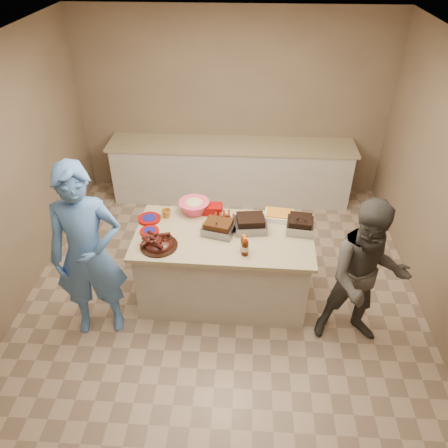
# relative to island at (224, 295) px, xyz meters

# --- Properties ---
(room) EXTENTS (4.50, 5.00, 2.70)m
(room) POSITION_rel_island_xyz_m (-0.02, -0.02, 0.00)
(room) COLOR #8A745B
(room) RESTS_ON ground
(back_counter) EXTENTS (3.60, 0.64, 0.90)m
(back_counter) POSITION_rel_island_xyz_m (-0.02, 2.18, 0.45)
(back_counter) COLOR beige
(back_counter) RESTS_ON ground
(island) EXTENTS (1.89, 1.03, 0.88)m
(island) POSITION_rel_island_xyz_m (0.00, 0.00, 0.00)
(island) COLOR beige
(island) RESTS_ON ground
(rib_platter) EXTENTS (0.47, 0.47, 0.15)m
(rib_platter) POSITION_rel_island_xyz_m (-0.64, -0.24, 0.88)
(rib_platter) COLOR #40120D
(rib_platter) RESTS_ON island
(pulled_pork_tray) EXTENTS (0.37, 0.31, 0.10)m
(pulled_pork_tray) POSITION_rel_island_xyz_m (-0.06, 0.02, 0.88)
(pulled_pork_tray) COLOR #47230F
(pulled_pork_tray) RESTS_ON island
(brisket_tray) EXTENTS (0.36, 0.31, 0.10)m
(brisket_tray) POSITION_rel_island_xyz_m (0.28, 0.11, 0.88)
(brisket_tray) COLOR black
(brisket_tray) RESTS_ON island
(roasting_pan) EXTENTS (0.31, 0.31, 0.11)m
(roasting_pan) POSITION_rel_island_xyz_m (0.80, 0.12, 0.88)
(roasting_pan) COLOR gray
(roasting_pan) RESTS_ON island
(coleslaw_bowl) EXTENTS (0.35, 0.35, 0.23)m
(coleslaw_bowl) POSITION_rel_island_xyz_m (-0.35, 0.40, 0.88)
(coleslaw_bowl) COLOR #F0416B
(coleslaw_bowl) RESTS_ON island
(sausage_plate) EXTENTS (0.30, 0.30, 0.05)m
(sausage_plate) POSITION_rel_island_xyz_m (-0.01, 0.25, 0.88)
(sausage_plate) COLOR silver
(sausage_plate) RESTS_ON island
(mac_cheese_dish) EXTENTS (0.34, 0.27, 0.08)m
(mac_cheese_dish) POSITION_rel_island_xyz_m (0.59, 0.33, 0.88)
(mac_cheese_dish) COLOR orange
(mac_cheese_dish) RESTS_ON island
(bbq_bottle_a) EXTENTS (0.07, 0.07, 0.19)m
(bbq_bottle_a) POSITION_rel_island_xyz_m (0.21, -0.25, 0.88)
(bbq_bottle_a) COLOR #391402
(bbq_bottle_a) RESTS_ON island
(bbq_bottle_b) EXTENTS (0.07, 0.07, 0.21)m
(bbq_bottle_b) POSITION_rel_island_xyz_m (0.23, -0.32, 0.88)
(bbq_bottle_b) COLOR #391402
(bbq_bottle_b) RESTS_ON island
(mustard_bottle) EXTENTS (0.04, 0.04, 0.12)m
(mustard_bottle) POSITION_rel_island_xyz_m (-0.21, 0.08, 0.88)
(mustard_bottle) COLOR #EEB700
(mustard_bottle) RESTS_ON island
(sauce_bowl) EXTENTS (0.14, 0.05, 0.14)m
(sauce_bowl) POSITION_rel_island_xyz_m (0.00, 0.27, 0.88)
(sauce_bowl) COLOR silver
(sauce_bowl) RESTS_ON island
(plate_stack_large) EXTENTS (0.25, 0.25, 0.03)m
(plate_stack_large) POSITION_rel_island_xyz_m (-0.83, 0.22, 0.88)
(plate_stack_large) COLOR #890706
(plate_stack_large) RESTS_ON island
(plate_stack_small) EXTENTS (0.20, 0.20, 0.03)m
(plate_stack_small) POSITION_rel_island_xyz_m (-0.78, -0.01, 0.88)
(plate_stack_small) COLOR #890706
(plate_stack_small) RESTS_ON island
(plastic_cup) EXTENTS (0.10, 0.10, 0.10)m
(plastic_cup) POSITION_rel_island_xyz_m (-0.65, 0.28, 0.88)
(plastic_cup) COLOR #A1661C
(plastic_cup) RESTS_ON island
(basket_stack) EXTENTS (0.21, 0.16, 0.10)m
(basket_stack) POSITION_rel_island_xyz_m (-0.15, 0.40, 0.88)
(basket_stack) COLOR #890706
(basket_stack) RESTS_ON island
(guest_blue) EXTENTS (1.06, 2.03, 0.46)m
(guest_blue) POSITION_rel_island_xyz_m (-1.27, -0.50, 0.00)
(guest_blue) COLOR #4F84D8
(guest_blue) RESTS_ON ground
(guest_gray) EXTENTS (0.81, 1.65, 0.62)m
(guest_gray) POSITION_rel_island_xyz_m (1.38, -0.50, 0.00)
(guest_gray) COLOR #4C4A45
(guest_gray) RESTS_ON ground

